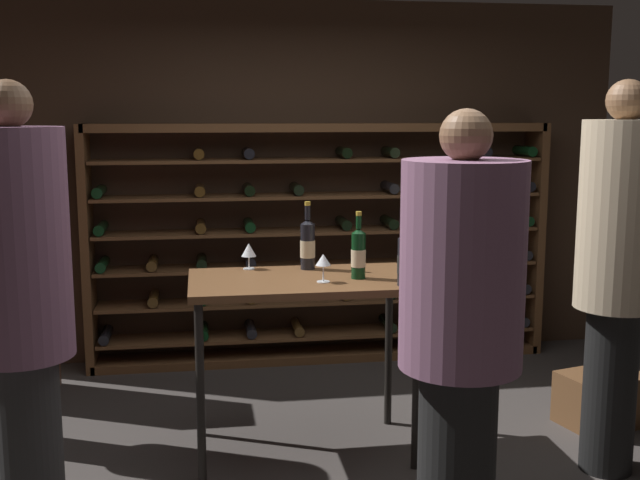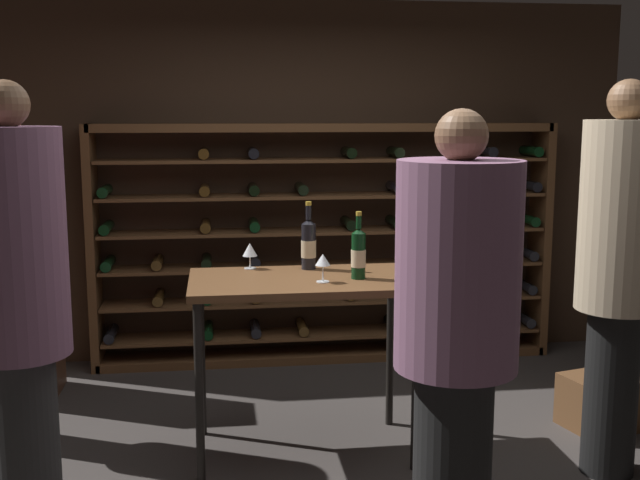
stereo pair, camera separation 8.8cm
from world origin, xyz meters
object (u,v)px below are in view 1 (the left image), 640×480
(tasting_table, at_px, (303,297))
(person_host_in_suit, at_px, (20,299))
(wine_glass_stemmed_right, at_px, (323,261))
(wine_rack, at_px, (322,245))
(person_guest_blue_shirt, at_px, (618,260))
(wine_bottle_amber_reserve, at_px, (358,253))
(wine_glass_stemmed_center, at_px, (249,251))
(person_bystander_dark_jacket, at_px, (9,258))
(wine_bottle_green_slim, at_px, (405,259))
(wine_bottle_gold_foil, at_px, (308,244))
(person_bystander_red_print, at_px, (461,315))
(wine_crate, at_px, (602,399))
(display_cabinet, at_px, (15,282))

(tasting_table, distance_m, person_host_in_suit, 1.52)
(wine_glass_stemmed_right, bearing_deg, wine_rack, 81.29)
(person_guest_blue_shirt, xyz_separation_m, wine_bottle_amber_reserve, (-1.24, 0.41, -0.01))
(wine_bottle_amber_reserve, height_order, wine_glass_stemmed_center, wine_bottle_amber_reserve)
(person_bystander_dark_jacket, height_order, wine_glass_stemmed_right, person_bystander_dark_jacket)
(person_bystander_dark_jacket, distance_m, wine_bottle_green_slim, 2.14)
(person_bystander_dark_jacket, relative_size, wine_bottle_gold_foil, 5.01)
(wine_glass_stemmed_center, height_order, wine_glass_stemmed_right, wine_glass_stemmed_right)
(person_guest_blue_shirt, height_order, wine_bottle_green_slim, person_guest_blue_shirt)
(person_host_in_suit, xyz_separation_m, person_bystander_red_print, (1.79, -0.22, -0.08))
(tasting_table, bearing_deg, person_host_in_suit, -147.33)
(wine_crate, bearing_deg, person_bystander_dark_jacket, 175.99)
(wine_rack, relative_size, person_bystander_red_print, 1.83)
(person_host_in_suit, relative_size, person_bystander_dark_jacket, 1.03)
(wine_crate, bearing_deg, wine_rack, 133.89)
(wine_bottle_gold_foil, relative_size, wine_glass_stemmed_center, 2.59)
(wine_crate, height_order, wine_bottle_amber_reserve, wine_bottle_amber_reserve)
(tasting_table, xyz_separation_m, person_bystander_red_print, (0.53, -1.03, 0.15))
(person_bystander_red_print, relative_size, wine_glass_stemmed_center, 12.62)
(wine_bottle_green_slim, distance_m, wine_glass_stemmed_right, 0.42)
(display_cabinet, bearing_deg, person_bystander_dark_jacket, -78.64)
(tasting_table, relative_size, wine_glass_stemmed_center, 8.15)
(wine_bottle_gold_foil, bearing_deg, display_cabinet, 153.07)
(person_bystander_dark_jacket, relative_size, person_guest_blue_shirt, 0.96)
(wine_bottle_gold_foil, height_order, wine_glass_stemmed_center, wine_bottle_gold_foil)
(person_guest_blue_shirt, bearing_deg, person_bystander_red_print, -92.65)
(person_host_in_suit, xyz_separation_m, wine_glass_stemmed_center, (1.00, 1.10, -0.02))
(person_bystander_dark_jacket, distance_m, display_cabinet, 0.88)
(person_host_in_suit, xyz_separation_m, display_cabinet, (-0.46, 1.96, -0.34))
(wine_rack, distance_m, wine_glass_stemmed_right, 1.77)
(tasting_table, distance_m, wine_bottle_gold_foil, 0.35)
(wine_crate, relative_size, wine_bottle_gold_foil, 1.25)
(wine_crate, bearing_deg, wine_bottle_green_slim, -164.93)
(wine_crate, xyz_separation_m, wine_glass_stemmed_center, (-2.09, 0.19, 0.92))
(wine_bottle_green_slim, relative_size, wine_bottle_gold_foil, 1.00)
(tasting_table, relative_size, display_cabinet, 0.79)
(tasting_table, bearing_deg, wine_glass_stemmed_right, -51.48)
(wine_crate, xyz_separation_m, wine_bottle_green_slim, (-1.33, -0.36, 0.96))
(display_cabinet, distance_m, wine_glass_stemmed_right, 2.24)
(person_guest_blue_shirt, xyz_separation_m, wine_glass_stemmed_right, (-1.44, 0.35, -0.03))
(wine_bottle_amber_reserve, bearing_deg, person_bystander_red_print, -76.66)
(tasting_table, bearing_deg, person_bystander_dark_jacket, 167.87)
(wine_bottle_amber_reserve, xyz_separation_m, wine_glass_stemmed_right, (-0.20, -0.07, -0.02))
(person_host_in_suit, height_order, person_bystander_dark_jacket, person_host_in_suit)
(person_bystander_dark_jacket, bearing_deg, wine_rack, -99.95)
(person_guest_blue_shirt, relative_size, wine_glass_stemmed_center, 13.59)
(display_cabinet, bearing_deg, wine_rack, 12.64)
(person_host_in_suit, bearing_deg, wine_bottle_gold_foil, -147.04)
(display_cabinet, bearing_deg, person_host_in_suit, -76.69)
(tasting_table, bearing_deg, person_guest_blue_shirt, -16.88)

